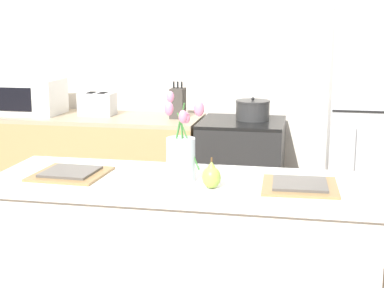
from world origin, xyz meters
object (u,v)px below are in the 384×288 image
object	(u,v)px
stove_range	(241,182)
toaster	(97,104)
plate_setting_right	(300,185)
cooking_pot	(253,110)
refrigerator	(379,134)
plate_setting_left	(70,173)
flower_vase	(182,154)
microwave	(30,96)
knife_block	(178,103)
pear_figurine	(211,176)

from	to	relation	value
stove_range	toaster	world-z (taller)	toaster
plate_setting_right	cooking_pot	xyz separation A→B (m)	(-0.37, 1.67, 0.08)
stove_range	refrigerator	world-z (taller)	refrigerator
stove_range	toaster	bearing A→B (deg)	177.62
plate_setting_left	cooking_pot	xyz separation A→B (m)	(0.71, 1.67, 0.08)
toaster	plate_setting_left	bearing A→B (deg)	-74.04
stove_range	plate_setting_right	distance (m)	1.73
plate_setting_right	flower_vase	bearing A→B (deg)	179.61
refrigerator	microwave	size ratio (longest dim) A/B	3.55
refrigerator	knife_block	bearing A→B (deg)	178.67
pear_figurine	plate_setting_right	bearing A→B (deg)	12.40
toaster	knife_block	xyz separation A→B (m)	(0.63, -0.01, 0.03)
refrigerator	plate_setting_left	world-z (taller)	refrigerator
pear_figurine	cooking_pot	xyz separation A→B (m)	(0.01, 1.76, 0.03)
refrigerator	cooking_pot	size ratio (longest dim) A/B	6.81
plate_setting_left	cooking_pot	size ratio (longest dim) A/B	1.37
pear_figurine	stove_range	bearing A→B (deg)	91.95
pear_figurine	plate_setting_right	xyz separation A→B (m)	(0.38, 0.08, -0.04)
microwave	stove_range	bearing A→B (deg)	0.02
plate_setting_right	knife_block	distance (m)	1.89
microwave	toaster	bearing A→B (deg)	5.08
microwave	refrigerator	bearing A→B (deg)	0.03
knife_block	stove_range	bearing A→B (deg)	-4.02
stove_range	cooking_pot	bearing A→B (deg)	39.27
plate_setting_left	microwave	distance (m)	1.91
stove_range	knife_block	distance (m)	0.75
pear_figurine	plate_setting_left	size ratio (longest dim) A/B	0.40
pear_figurine	toaster	bearing A→B (deg)	123.92
toaster	cooking_pot	distance (m)	1.18
knife_block	cooking_pot	bearing A→B (deg)	2.27
pear_figurine	plate_setting_right	world-z (taller)	pear_figurine
stove_range	pear_figurine	xyz separation A→B (m)	(0.06, -1.70, 0.50)
stove_range	plate_setting_left	size ratio (longest dim) A/B	2.68
toaster	flower_vase	bearing A→B (deg)	-58.35
toaster	plate_setting_right	bearing A→B (deg)	-46.86
knife_block	toaster	bearing A→B (deg)	178.87
toaster	microwave	world-z (taller)	microwave
refrigerator	pear_figurine	distance (m)	1.92
microwave	knife_block	size ratio (longest dim) A/B	1.78
cooking_pot	microwave	bearing A→B (deg)	-178.11
plate_setting_left	plate_setting_right	world-z (taller)	same
cooking_pot	refrigerator	bearing A→B (deg)	-3.58
refrigerator	pear_figurine	world-z (taller)	refrigerator
toaster	microwave	size ratio (longest dim) A/B	0.58
stove_range	plate_setting_left	xyz separation A→B (m)	(-0.64, -1.62, 0.45)
cooking_pot	knife_block	distance (m)	0.55
plate_setting_right	toaster	distance (m)	2.28
pear_figurine	plate_setting_left	distance (m)	0.71
pear_figurine	knife_block	bearing A→B (deg)	107.36
toaster	refrigerator	bearing A→B (deg)	-1.27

